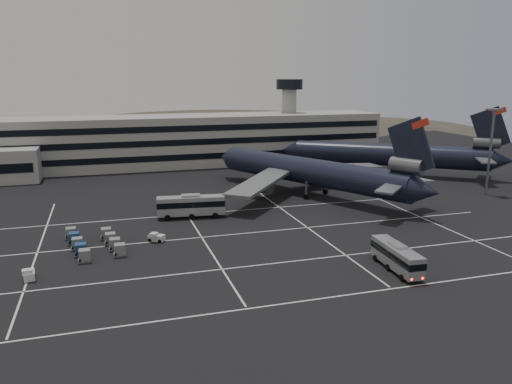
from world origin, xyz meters
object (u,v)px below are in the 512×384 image
bus_far (191,205)px  trijet_main (311,171)px  bus_near (397,256)px  tug_a (29,275)px  uld_cluster (93,243)px

bus_far → trijet_main: bearing=-64.0°
bus_near → tug_a: 46.76m
bus_near → bus_far: 39.07m
uld_cluster → tug_a: bearing=-127.3°
bus_near → tug_a: bearing=170.4°
trijet_main → bus_far: trijet_main is taller
bus_far → uld_cluster: size_ratio=0.90×
trijet_main → bus_far: bearing=171.8°
trijet_main → uld_cluster: (-43.82, -21.66, -4.39)m
uld_cluster → bus_far: bearing=36.4°
bus_far → tug_a: (-24.16, -22.14, -1.64)m
trijet_main → uld_cluster: size_ratio=3.92×
bus_far → tug_a: bearing=139.4°
uld_cluster → bus_near: bearing=-28.3°
bus_near → tug_a: size_ratio=3.98×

